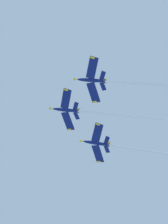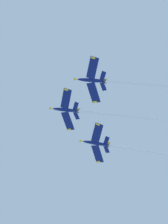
{
  "view_description": "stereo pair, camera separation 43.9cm",
  "coord_description": "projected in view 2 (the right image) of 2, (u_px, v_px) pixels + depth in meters",
  "views": [
    {
      "loc": [
        29.55,
        -49.71,
        1.93
      ],
      "look_at": [
        -16.28,
        -11.52,
        134.3
      ],
      "focal_mm": 54.73,
      "sensor_mm": 36.0,
      "label": 1
    },
    {
      "loc": [
        29.27,
        -50.04,
        1.93
      ],
      "look_at": [
        -16.28,
        -11.52,
        134.3
      ],
      "focal_mm": 54.73,
      "sensor_mm": 36.0,
      "label": 2
    }
  ],
  "objects": [
    {
      "name": "jet_lead",
      "position": [
        86.0,
        112.0,
        144.3
      ],
      "size": [
        36.29,
        37.75,
        18.62
      ],
      "color": "navy"
    },
    {
      "name": "jet_left_wing",
      "position": [
        110.0,
        82.0,
        135.17
      ],
      "size": [
        31.27,
        32.37,
        16.55
      ],
      "color": "navy"
    },
    {
      "name": "jet_right_wing",
      "position": [
        111.0,
        146.0,
        147.93
      ],
      "size": [
        30.42,
        32.1,
        16.3
      ],
      "color": "navy"
    }
  ]
}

